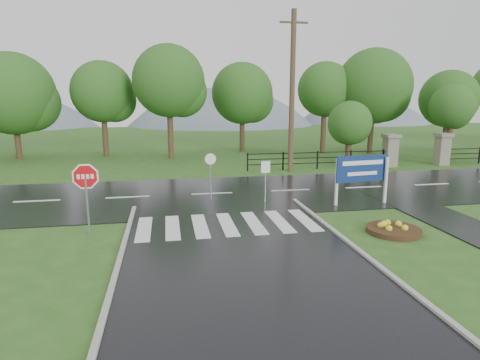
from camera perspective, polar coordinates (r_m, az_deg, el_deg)
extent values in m
plane|color=#2D5A1E|center=(10.36, 2.47, -14.94)|extent=(120.00, 120.00, 0.00)
cube|color=black|center=(19.70, -4.01, -2.06)|extent=(90.00, 8.00, 0.04)
cube|color=black|center=(17.43, 27.71, -5.20)|extent=(2.20, 11.00, 0.04)
cube|color=silver|center=(14.79, -13.48, -6.76)|extent=(0.50, 2.80, 0.02)
cube|color=silver|center=(14.76, -9.58, -6.63)|extent=(0.50, 2.80, 0.02)
cube|color=silver|center=(14.80, -5.68, -6.47)|extent=(0.50, 2.80, 0.02)
cube|color=silver|center=(14.91, -1.83, -6.28)|extent=(0.50, 2.80, 0.02)
cube|color=silver|center=(15.08, 1.95, -6.07)|extent=(0.50, 2.80, 0.02)
cube|color=silver|center=(15.32, 5.63, -5.84)|extent=(0.50, 2.80, 0.02)
cube|color=silver|center=(15.61, 9.18, -5.60)|extent=(0.50, 2.80, 0.02)
cube|color=gray|center=(29.46, 20.56, 3.73)|extent=(0.80, 0.80, 2.00)
cube|color=#6B6659|center=(29.35, 20.71, 5.90)|extent=(1.00, 1.00, 0.24)
cube|color=gray|center=(31.70, 26.79, 3.73)|extent=(0.80, 0.80, 2.00)
cube|color=#6B6659|center=(31.59, 26.98, 5.74)|extent=(1.00, 1.00, 0.24)
cube|color=black|center=(27.23, 10.93, 2.40)|extent=(9.50, 0.05, 0.05)
cube|color=black|center=(27.18, 10.96, 3.13)|extent=(9.50, 0.05, 0.05)
cube|color=black|center=(27.13, 10.99, 3.86)|extent=(9.50, 0.05, 0.05)
cube|color=black|center=(25.87, 1.09, 2.58)|extent=(0.08, 0.08, 1.20)
cube|color=black|center=(29.26, 19.66, 2.95)|extent=(0.08, 0.08, 1.20)
cube|color=black|center=(32.05, 27.44, 3.02)|extent=(0.08, 0.08, 1.20)
sphere|color=slate|center=(80.71, -28.84, -3.58)|extent=(40.00, 40.00, 40.00)
sphere|color=slate|center=(77.87, -2.55, -4.83)|extent=(48.00, 48.00, 48.00)
sphere|color=slate|center=(85.10, 16.45, -0.89)|extent=(36.00, 36.00, 36.00)
cube|color=#939399|center=(14.54, -20.83, -3.72)|extent=(0.06, 0.06, 1.97)
cylinder|color=white|center=(14.32, -21.13, 0.48)|extent=(1.18, 0.02, 1.18)
cylinder|color=red|center=(14.31, -21.14, 0.47)|extent=(1.03, 0.03, 1.03)
cube|color=silver|center=(17.80, 13.59, -0.36)|extent=(0.12, 0.12, 2.10)
cube|color=silver|center=(18.85, 20.03, -0.09)|extent=(0.12, 0.12, 2.10)
cube|color=navy|center=(18.20, 17.01, 1.56)|extent=(2.51, 0.35, 1.16)
cube|color=white|center=(18.12, 17.11, 2.36)|extent=(1.99, 0.24, 0.19)
cube|color=white|center=(18.20, 17.02, 0.89)|extent=(1.46, 0.18, 0.16)
cylinder|color=#332111|center=(15.11, 21.00, -6.70)|extent=(1.85, 1.85, 0.19)
cube|color=#939399|center=(17.87, 3.61, -0.52)|extent=(0.04, 0.04, 1.79)
cube|color=white|center=(17.71, 3.66, 1.85)|extent=(0.42, 0.08, 0.52)
cylinder|color=#939399|center=(18.37, -4.19, 0.19)|extent=(0.06, 0.06, 2.03)
cylinder|color=white|center=(18.20, -4.22, 3.00)|extent=(0.51, 0.03, 0.51)
cylinder|color=#473523|center=(25.75, 7.41, 12.15)|extent=(0.33, 0.33, 9.89)
cube|color=brown|center=(26.14, 7.66, 21.34)|extent=(1.76, 0.15, 0.11)
cylinder|color=#3D2B1C|center=(29.63, 15.16, 4.53)|extent=(0.41, 0.41, 2.44)
sphere|color=#24561A|center=(29.48, 15.33, 7.82)|extent=(3.09, 3.09, 3.09)
cylinder|color=#3D2B1C|center=(33.79, 27.57, 5.24)|extent=(0.44, 0.44, 3.38)
sphere|color=#24561A|center=(33.67, 27.94, 9.24)|extent=(3.21, 3.21, 3.21)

